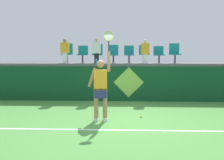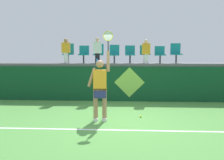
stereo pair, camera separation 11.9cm
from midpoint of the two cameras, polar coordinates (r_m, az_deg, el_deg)
The scene contains 19 objects.
ground_plane at distance 6.54m, azimuth 2.65°, elevation -10.65°, with size 40.00×40.00×0.00m, color #519342.
court_back_wall at distance 9.40m, azimuth 2.83°, elevation -0.97°, with size 13.60×0.20×1.47m, color #0F4223.
spectator_platform at distance 10.58m, azimuth 2.89°, elevation 4.12°, with size 13.60×2.59×0.12m, color #56565B.
court_baseline_stripe at distance 5.81m, azimuth 2.59°, elevation -12.77°, with size 12.24×0.08×0.01m, color white.
tennis_player at distance 6.43m, azimuth -2.55°, elevation -1.75°, with size 0.75×0.29×2.60m.
tennis_ball at distance 7.00m, azimuth 7.91°, elevation -9.30°, with size 0.07×0.07×0.07m, color #D1E533.
water_bottle at distance 9.49m, azimuth -3.49°, elevation 4.87°, with size 0.08×0.08×0.20m, color #338CE5.
stadium_chair_0 at distance 10.28m, azimuth -10.82°, elevation 7.02°, with size 0.44×0.42×0.89m.
stadium_chair_1 at distance 10.13m, azimuth -6.93°, elevation 6.85°, with size 0.44×0.42×0.80m.
stadium_chair_2 at distance 10.04m, azimuth -3.16°, elevation 7.05°, with size 0.44×0.42×0.87m.
stadium_chair_3 at distance 9.99m, azimuth 0.96°, elevation 6.93°, with size 0.44×0.42×0.83m.
stadium_chair_4 at distance 9.98m, azimuth 5.01°, elevation 6.85°, with size 0.44×0.42×0.79m.
stadium_chair_5 at distance 10.02m, azimuth 8.86°, elevation 6.90°, with size 0.44×0.42×0.80m.
stadium_chair_6 at distance 10.11m, azimuth 12.59°, elevation 6.65°, with size 0.44×0.42×0.76m.
stadium_chair_7 at distance 10.25m, azimuth 16.46°, elevation 6.86°, with size 0.44×0.42×0.89m.
spectator_0 at distance 9.63m, azimuth -3.44°, elevation 7.69°, with size 0.34×0.20×1.10m.
spectator_1 at distance 9.62m, azimuth 9.10°, elevation 7.34°, with size 0.34×0.20×1.02m.
spectator_2 at distance 9.86m, azimuth -11.44°, elevation 7.45°, with size 0.34×0.20×1.07m.
wall_signage_mount at distance 9.42m, azimuth 4.83°, elevation -5.48°, with size 1.27×0.01×1.44m.
Camera 2 is at (0.10, -6.26, 1.87)m, focal length 35.47 mm.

